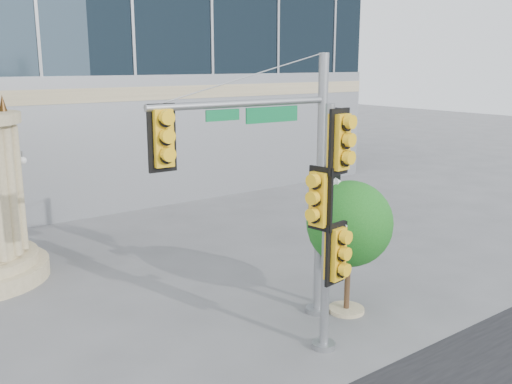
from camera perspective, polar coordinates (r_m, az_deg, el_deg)
ground at (r=14.54m, az=6.29°, el=-13.96°), size 120.00×120.00×0.00m
main_signal_pole at (r=13.70m, az=2.76°, el=2.97°), size 5.25×0.64×6.77m
secondary_signal_pole at (r=12.61m, az=7.43°, el=-1.97°), size 1.02×0.75×5.68m
street_tree at (r=15.06m, az=9.39°, el=-3.45°), size 2.30×2.24×3.58m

